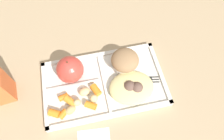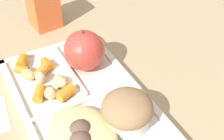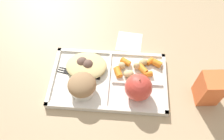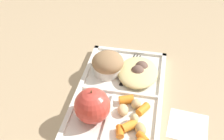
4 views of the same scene
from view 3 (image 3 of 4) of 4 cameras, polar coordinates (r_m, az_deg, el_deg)
ground at (r=0.79m, az=-0.86°, el=-2.85°), size 6.00×6.00×0.00m
lunch_tray at (r=0.78m, az=-0.82°, el=-2.54°), size 0.39×0.23×0.02m
green_apple at (r=0.71m, az=6.66°, el=-4.37°), size 0.09×0.09×0.09m
bran_muffin at (r=0.73m, az=-7.51°, el=-3.93°), size 0.09×0.09×0.06m
carrot_slice_back at (r=0.78m, az=9.04°, el=-1.02°), size 0.03×0.02×0.02m
carrot_slice_diagonal at (r=0.80m, az=3.42°, el=2.07°), size 0.04×0.04×0.02m
carrot_slice_near_corner at (r=0.81m, az=11.25°, el=1.67°), size 0.04×0.03×0.02m
carrot_slice_small at (r=0.81m, az=9.51°, el=2.14°), size 0.03×0.03×0.02m
carrot_slice_center at (r=0.79m, az=7.67°, el=0.28°), size 0.04×0.04×0.02m
carrot_slice_tilted at (r=0.77m, az=1.53°, el=-0.56°), size 0.03×0.04×0.02m
potato_chunk_browned at (r=0.77m, az=4.19°, el=-0.91°), size 0.04×0.03×0.02m
potato_chunk_small at (r=0.79m, az=2.48°, el=1.11°), size 0.03×0.03×0.03m
potato_chunk_corner at (r=0.80m, az=7.89°, el=1.89°), size 0.04×0.04×0.02m
potato_chunk_large at (r=0.79m, az=6.22°, el=1.06°), size 0.03×0.02×0.03m
egg_noodle_pile at (r=0.79m, az=-6.47°, el=1.07°), size 0.14×0.11×0.03m
meatball_side at (r=0.78m, az=-5.16°, el=0.27°), size 0.03×0.03×0.03m
meatball_front at (r=0.78m, az=-6.06°, el=1.22°), size 0.04×0.04×0.04m
meatball_center at (r=0.80m, az=-7.13°, el=1.90°), size 0.03×0.03×0.03m
meatball_back at (r=0.79m, az=-7.52°, el=1.86°), size 0.04×0.04×0.04m
plastic_fork at (r=0.79m, az=-8.94°, el=-0.84°), size 0.15×0.04×0.00m
milk_carton at (r=0.77m, az=23.27°, el=-4.30°), size 0.07×0.07×0.11m
paper_napkin at (r=0.89m, az=4.35°, el=7.12°), size 0.10×0.10×0.00m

